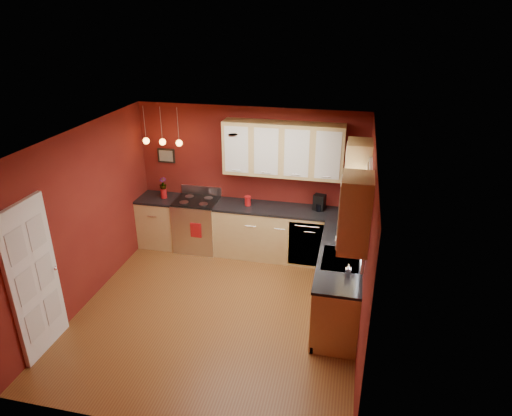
% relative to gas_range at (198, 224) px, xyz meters
% --- Properties ---
extents(floor, '(4.20, 4.20, 0.00)m').
position_rel_gas_range_xyz_m(floor, '(0.92, -1.80, -0.48)').
color(floor, brown).
rests_on(floor, ground).
extents(ceiling, '(4.00, 4.20, 0.02)m').
position_rel_gas_range_xyz_m(ceiling, '(0.92, -1.80, 2.12)').
color(ceiling, white).
rests_on(ceiling, wall_back).
extents(wall_back, '(4.00, 0.02, 2.60)m').
position_rel_gas_range_xyz_m(wall_back, '(0.92, 0.30, 0.82)').
color(wall_back, maroon).
rests_on(wall_back, floor).
extents(wall_front, '(4.00, 0.02, 2.60)m').
position_rel_gas_range_xyz_m(wall_front, '(0.92, -3.90, 0.82)').
color(wall_front, maroon).
rests_on(wall_front, floor).
extents(wall_left, '(0.02, 4.20, 2.60)m').
position_rel_gas_range_xyz_m(wall_left, '(-1.08, -1.80, 0.82)').
color(wall_left, maroon).
rests_on(wall_left, floor).
extents(wall_right, '(0.02, 4.20, 2.60)m').
position_rel_gas_range_xyz_m(wall_right, '(2.92, -1.80, 0.82)').
color(wall_right, maroon).
rests_on(wall_right, floor).
extents(base_cabinets_back_left, '(0.70, 0.60, 0.90)m').
position_rel_gas_range_xyz_m(base_cabinets_back_left, '(-0.73, -0.00, -0.03)').
color(base_cabinets_back_left, tan).
rests_on(base_cabinets_back_left, floor).
extents(base_cabinets_back_right, '(2.54, 0.60, 0.90)m').
position_rel_gas_range_xyz_m(base_cabinets_back_right, '(1.65, -0.00, -0.03)').
color(base_cabinets_back_right, tan).
rests_on(base_cabinets_back_right, floor).
extents(base_cabinets_right, '(0.60, 2.10, 0.90)m').
position_rel_gas_range_xyz_m(base_cabinets_right, '(2.62, -1.35, -0.03)').
color(base_cabinets_right, tan).
rests_on(base_cabinets_right, floor).
extents(counter_back_left, '(0.70, 0.62, 0.04)m').
position_rel_gas_range_xyz_m(counter_back_left, '(-0.73, -0.00, 0.44)').
color(counter_back_left, black).
rests_on(counter_back_left, base_cabinets_back_left).
extents(counter_back_right, '(2.54, 0.62, 0.04)m').
position_rel_gas_range_xyz_m(counter_back_right, '(1.65, -0.00, 0.44)').
color(counter_back_right, black).
rests_on(counter_back_right, base_cabinets_back_right).
extents(counter_right, '(0.62, 2.10, 0.04)m').
position_rel_gas_range_xyz_m(counter_right, '(2.62, -1.35, 0.44)').
color(counter_right, black).
rests_on(counter_right, base_cabinets_right).
extents(gas_range, '(0.76, 0.64, 1.11)m').
position_rel_gas_range_xyz_m(gas_range, '(0.00, 0.00, 0.00)').
color(gas_range, silver).
rests_on(gas_range, floor).
extents(dishwasher_front, '(0.60, 0.02, 0.80)m').
position_rel_gas_range_xyz_m(dishwasher_front, '(2.02, -0.29, -0.03)').
color(dishwasher_front, silver).
rests_on(dishwasher_front, base_cabinets_back_right).
extents(sink, '(0.50, 0.70, 0.33)m').
position_rel_gas_range_xyz_m(sink, '(2.62, -1.50, 0.43)').
color(sink, gray).
rests_on(sink, counter_right).
extents(window, '(0.06, 1.02, 1.22)m').
position_rel_gas_range_xyz_m(window, '(2.89, -1.50, 1.21)').
color(window, white).
rests_on(window, wall_right).
extents(door_left_wall, '(0.12, 0.82, 2.05)m').
position_rel_gas_range_xyz_m(door_left_wall, '(-1.05, -3.00, 0.54)').
color(door_left_wall, white).
rests_on(door_left_wall, floor).
extents(upper_cabinets_back, '(2.00, 0.35, 0.90)m').
position_rel_gas_range_xyz_m(upper_cabinets_back, '(1.52, 0.12, 1.47)').
color(upper_cabinets_back, tan).
rests_on(upper_cabinets_back, wall_back).
extents(upper_cabinets_right, '(0.35, 1.95, 0.90)m').
position_rel_gas_range_xyz_m(upper_cabinets_right, '(2.75, -1.48, 1.47)').
color(upper_cabinets_right, tan).
rests_on(upper_cabinets_right, wall_right).
extents(wall_picture, '(0.32, 0.03, 0.26)m').
position_rel_gas_range_xyz_m(wall_picture, '(-0.63, 0.28, 1.17)').
color(wall_picture, black).
rests_on(wall_picture, wall_back).
extents(pendant_lights, '(0.71, 0.11, 0.66)m').
position_rel_gas_range_xyz_m(pendant_lights, '(-0.53, -0.05, 1.53)').
color(pendant_lights, gray).
rests_on(pendant_lights, ceiling).
extents(red_canister, '(0.11, 0.11, 0.17)m').
position_rel_gas_range_xyz_m(red_canister, '(0.94, 0.00, 0.54)').
color(red_canister, '#AA1214').
rests_on(red_canister, counter_back_right).
extents(red_vase, '(0.11, 0.11, 0.18)m').
position_rel_gas_range_xyz_m(red_vase, '(-0.62, 0.01, 0.55)').
color(red_vase, '#AA1214').
rests_on(red_vase, counter_back_left).
extents(flowers, '(0.15, 0.15, 0.23)m').
position_rel_gas_range_xyz_m(flowers, '(-0.62, 0.01, 0.73)').
color(flowers, '#AA1214').
rests_on(flowers, red_vase).
extents(coffee_maker, '(0.22, 0.22, 0.27)m').
position_rel_gas_range_xyz_m(coffee_maker, '(2.17, 0.09, 0.58)').
color(coffee_maker, black).
rests_on(coffee_maker, counter_back_right).
extents(soap_pump, '(0.08, 0.08, 0.17)m').
position_rel_gas_range_xyz_m(soap_pump, '(2.73, -1.92, 0.54)').
color(soap_pump, white).
rests_on(soap_pump, counter_right).
extents(dish_towel, '(0.20, 0.01, 0.27)m').
position_rel_gas_range_xyz_m(dish_towel, '(0.08, -0.33, 0.04)').
color(dish_towel, '#AA1214').
rests_on(dish_towel, gas_range).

